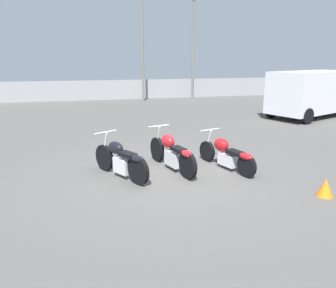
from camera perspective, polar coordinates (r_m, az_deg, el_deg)
The scene contains 9 objects.
ground_plane at distance 8.26m, azimuth 0.84°, elevation -5.21°, with size 60.00×60.00×0.00m, color #514F4C.
fence_back at distance 23.27m, azimuth -9.28°, elevation 9.30°, with size 40.00×0.04×1.34m.
light_pole_left at distance 23.70m, azimuth 4.41°, elevation 17.82°, with size 0.70×0.35×6.85m.
light_pole_right at distance 22.25m, azimuth -4.57°, elevation 21.08°, with size 0.70×0.35×9.13m.
motorcycle_slot_0 at distance 7.98m, azimuth -8.17°, elevation -2.72°, with size 1.13×1.82×1.05m.
motorcycle_slot_1 at distance 8.44m, azimuth 0.70°, elevation -1.51°, with size 0.82×2.23×1.05m.
motorcycle_slot_2 at distance 8.65m, azimuth 10.17°, elevation -1.72°, with size 0.90×2.03×0.94m.
parked_van at distance 17.48m, azimuth 23.82°, elevation 8.30°, with size 5.11×3.56×2.20m.
traffic_cone_near at distance 7.67m, azimuth 25.71°, elevation -6.84°, with size 0.34×0.34×0.38m.
Camera 1 is at (-2.02, -7.50, 2.83)m, focal length 35.00 mm.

